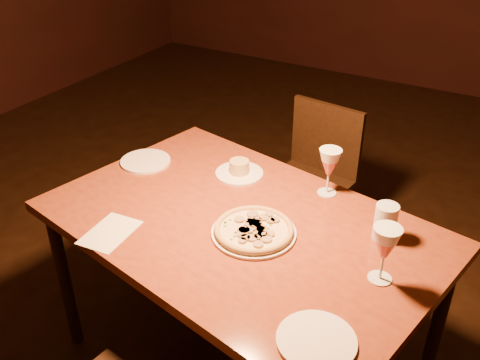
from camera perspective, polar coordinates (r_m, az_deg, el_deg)
The scene contains 11 objects.
floor at distance 2.50m, azimuth 1.06°, elevation -16.09°, with size 7.00×7.00×0.00m, color black.
dining_table at distance 1.93m, azimuth 0.05°, elevation -6.04°, with size 1.52×1.14×0.73m.
chair_far at distance 2.74m, azimuth 7.72°, elevation 0.51°, with size 0.44×0.44×0.80m.
pizza_plate at distance 1.82m, azimuth 1.48°, elevation -5.35°, with size 0.29×0.29×0.03m.
ramekin_saucer at distance 2.16m, azimuth -0.07°, elevation 1.08°, with size 0.19×0.19×0.06m.
wine_glass_far at distance 2.02m, azimuth 9.45°, elevation 0.86°, with size 0.08×0.08×0.19m, color #C85353, non-canonical shape.
wine_glass_right at distance 1.65m, azimuth 15.09°, elevation -7.66°, with size 0.09×0.09×0.19m, color #C85353, non-canonical shape.
water_tumbler at distance 1.84m, azimuth 15.25°, elevation -4.33°, with size 0.08×0.08×0.13m, color silver.
side_plate_left at distance 2.29m, azimuth -10.05°, elevation 1.99°, with size 0.21×0.21×0.01m, color white.
side_plate_near at distance 1.48m, azimuth 8.16°, elevation -16.59°, with size 0.21×0.21×0.01m, color white.
menu_card at distance 1.89m, azimuth -13.70°, elevation -5.46°, with size 0.14×0.20×0.00m, color white.
Camera 1 is at (0.82, -1.50, 1.82)m, focal length 40.00 mm.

